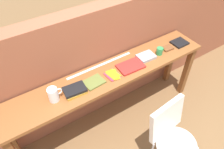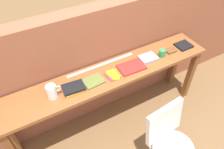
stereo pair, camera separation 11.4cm
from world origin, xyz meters
The scene contains 14 objects.
ground_plane centered at (0.00, 0.00, 0.00)m, with size 40.00×40.00×0.00m, color brown.
brick_wall_back centered at (0.00, 0.64, 0.76)m, with size 6.00×0.20×1.52m, color #935138.
sideboard centered at (0.00, 0.30, 0.74)m, with size 2.50×0.44×0.88m.
chair_white_moulded centered at (0.24, -0.53, 0.53)m, with size 0.48×0.49×0.89m.
pitcher_white centered at (-0.65, 0.28, 0.96)m, with size 0.14×0.10×0.18m.
book_stack_leftmost centered at (-0.44, 0.25, 0.91)m, with size 0.23×0.17×0.06m.
magazine_cycling centered at (-0.22, 0.27, 0.89)m, with size 0.21×0.16×0.02m, color olive.
pamphlet_pile_colourful centered at (0.01, 0.25, 0.89)m, with size 0.15×0.18×0.01m.
book_open_centre centered at (0.25, 0.26, 0.89)m, with size 0.30×0.20×0.02m, color red.
book_grey_hardcover centered at (0.51, 0.29, 0.90)m, with size 0.21×0.16×0.03m, color #9E9EA3.
mug centered at (0.69, 0.26, 0.92)m, with size 0.11×0.08×0.09m.
leather_journal_brown centered at (0.84, 0.28, 0.89)m, with size 0.13×0.10×0.02m, color brown.
book_repair_rightmost centered at (1.05, 0.27, 0.89)m, with size 0.19×0.17×0.02m, color black.
ruler_metal_back_edge centered at (-0.02, 0.47, 0.88)m, with size 0.84×0.03×0.00m, color silver.
Camera 2 is at (-0.84, -1.24, 2.54)m, focal length 35.00 mm.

